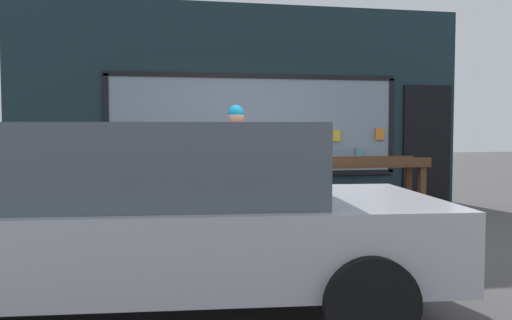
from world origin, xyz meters
TOP-DOWN VIEW (x-y plane):
  - ground_plane at (0.00, 0.00)m, footprint 40.00×40.00m
  - shopfront_facade at (0.05, 2.39)m, footprint 7.60×0.29m
  - display_table_left at (-1.34, 0.98)m, footprint 2.34×0.69m
  - display_table_right at (1.34, 0.98)m, footprint 2.34×0.66m
  - person_browsing at (-0.51, 0.37)m, footprint 0.27×0.65m
  - small_dog at (-0.01, 0.19)m, footprint 0.25×0.58m
  - sandwich_board_sign at (-3.30, 1.14)m, footprint 0.63×0.85m
  - parked_car at (-1.73, -2.79)m, footprint 4.46×2.28m

SIDE VIEW (x-z plane):
  - ground_plane at x=0.00m, z-range 0.00..0.00m
  - small_dog at x=-0.01m, z-range 0.06..0.47m
  - sandwich_board_sign at x=-3.30m, z-range 0.01..0.90m
  - display_table_left at x=-1.34m, z-range 0.26..1.15m
  - display_table_right at x=1.34m, z-range 0.27..1.18m
  - parked_car at x=-1.73m, z-range 0.04..1.45m
  - person_browsing at x=-0.51m, z-range 0.14..1.80m
  - shopfront_facade at x=0.05m, z-range -0.03..3.38m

